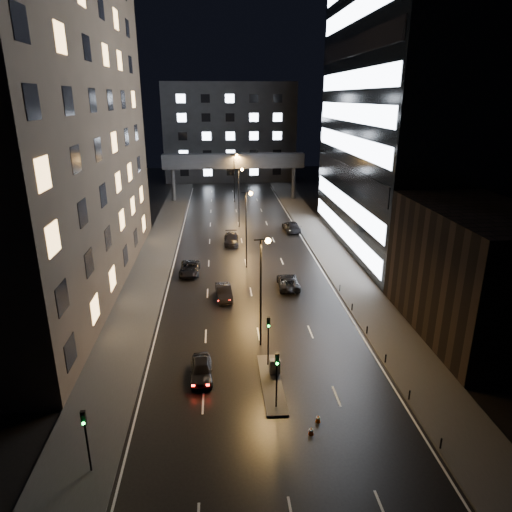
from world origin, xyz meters
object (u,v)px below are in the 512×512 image
at_px(car_away_b, 224,292).
at_px(car_away_c, 190,268).
at_px(car_away_d, 231,239).
at_px(car_away_a, 201,370).
at_px(utility_cabinet, 275,366).
at_px(car_toward_a, 288,282).
at_px(car_toward_b, 291,226).

bearing_deg(car_away_b, car_away_c, 112.89).
relative_size(car_away_b, car_away_d, 0.86).
bearing_deg(car_away_c, car_away_a, -83.63).
xyz_separation_m(car_away_a, utility_cabinet, (5.90, -0.11, 0.04)).
distance_m(car_away_c, utility_cabinet, 24.49).
relative_size(car_toward_a, utility_cabinet, 4.08).
relative_size(car_away_a, car_away_b, 0.95).
distance_m(car_away_b, car_away_d, 20.18).
height_order(car_away_a, car_away_d, car_away_d).
height_order(car_away_c, utility_cabinet, car_away_c).
relative_size(car_away_b, car_away_c, 0.87).
height_order(car_away_c, car_toward_b, car_toward_b).
bearing_deg(car_away_b, car_away_d, 80.70).
bearing_deg(car_toward_a, car_away_d, -69.59).
height_order(car_away_a, car_toward_b, car_toward_b).
height_order(car_away_b, car_toward_a, car_away_b).
distance_m(car_away_b, car_away_c, 8.99).
xyz_separation_m(car_away_d, car_toward_b, (10.29, 6.20, 0.05)).
distance_m(car_away_b, car_toward_a, 8.04).
xyz_separation_m(car_away_c, car_toward_b, (15.98, 18.39, 0.10)).
height_order(car_away_a, car_toward_a, car_away_a).
distance_m(car_away_a, utility_cabinet, 5.90).
height_order(car_away_a, car_away_b, car_away_b).
bearing_deg(car_away_b, car_away_a, -102.91).
xyz_separation_m(car_away_d, utility_cabinet, (2.35, -35.32, 0.00)).
relative_size(car_away_a, car_toward_a, 0.85).
height_order(car_toward_b, utility_cabinet, car_toward_b).
bearing_deg(utility_cabinet, car_toward_a, 74.04).
xyz_separation_m(car_away_b, car_toward_a, (7.61, 2.60, -0.04)).
relative_size(car_away_a, utility_cabinet, 3.46).
bearing_deg(utility_cabinet, car_away_b, 100.18).
bearing_deg(car_away_d, utility_cabinet, -84.80).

